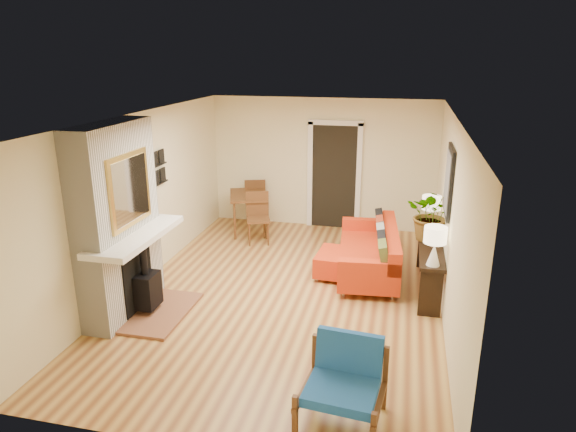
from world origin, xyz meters
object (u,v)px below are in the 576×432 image
Objects in this scene: ottoman at (342,263)px; lamp_near at (435,241)px; console_table at (430,254)px; dining_table at (252,202)px; lamp_far at (431,208)px; blue_chair at (345,377)px; houseplant at (432,214)px; sofa at (373,252)px.

lamp_near is (1.33, -0.97, 0.84)m from ottoman.
console_table is (1.33, -0.20, 0.35)m from ottoman.
dining_table is 3.57m from lamp_far.
lamp_far is (0.00, 0.77, 0.49)m from console_table.
blue_chair is 1.04× the size of houseplant.
dining_table reaches higher than sofa.
houseplant is at bearing 92.68° from console_table.
lamp_far is (1.33, 0.57, 0.84)m from ottoman.
sofa is 3.53m from blue_chair.
lamp_far reaches higher than blue_chair.
sofa is 2.92m from dining_table.
lamp_far reaches higher than dining_table.
lamp_far reaches higher than console_table.
sofa is 2.68× the size of houseplant.
ottoman is 0.97× the size of blue_chair.
blue_chair reaches higher than ottoman.
lamp_near reaches higher than sofa.
ottoman is 0.46× the size of dining_table.
sofa is 4.04× the size of lamp_near.
blue_chair is 5.62m from dining_table.
dining_table is at bearing 149.71° from console_table.
houseplant reaches higher than blue_chair.
houseplant is (-0.01, -0.55, 0.07)m from lamp_far.
console_table is 0.60m from houseplant.
lamp_far is at bearing -19.50° from dining_table.
sofa is at bearing 26.80° from ottoman.
houseplant is at bearing 75.24° from blue_chair.
blue_chair reaches higher than console_table.
sofa is 2.65× the size of ottoman.
console_table is 0.92m from lamp_near.
sofa is 1.18× the size of console_table.
lamp_near is 0.99m from houseplant.
blue_chair is at bearing -105.91° from console_table.
lamp_near is at bearing -36.22° from ottoman.
ottoman is at bearing 171.54° from console_table.
sofa is 0.98m from console_table.
houseplant is at bearing 90.58° from lamp_near.
lamp_near reaches higher than blue_chair.
lamp_far is at bearing 90.00° from lamp_near.
ottoman is 1.67m from lamp_far.
blue_chair is 0.47× the size of dining_table.
sofa is 2.58× the size of blue_chair.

